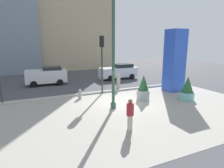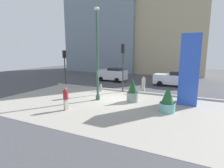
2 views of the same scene
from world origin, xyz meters
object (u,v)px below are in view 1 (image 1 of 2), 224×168
at_px(fire_hydrant, 80,94).
at_px(art_pillar_blue, 175,61).
at_px(traffic_light_far_side, 102,55).
at_px(pedestrian_by_curb, 130,113).
at_px(potted_plant_near_left, 187,90).
at_px(car_curb_east, 47,75).
at_px(lamp_post, 113,52).
at_px(potted_plant_mid_plaza, 143,89).
at_px(car_passing_lane, 119,71).
at_px(pedestrian_on_sidewalk, 118,80).

bearing_deg(fire_hydrant, art_pillar_blue, -6.21).
bearing_deg(art_pillar_blue, traffic_light_far_side, 164.89).
distance_m(traffic_light_far_side, pedestrian_by_curb, 7.67).
bearing_deg(potted_plant_near_left, pedestrian_by_curb, -157.40).
distance_m(traffic_light_far_side, car_curb_east, 7.26).
height_order(car_curb_east, pedestrian_by_curb, car_curb_east).
bearing_deg(art_pillar_blue, potted_plant_near_left, -111.85).
bearing_deg(lamp_post, potted_plant_near_left, -6.23).
height_order(potted_plant_mid_plaza, traffic_light_far_side, traffic_light_far_side).
distance_m(art_pillar_blue, traffic_light_far_side, 6.49).
bearing_deg(fire_hydrant, potted_plant_near_left, -26.87).
distance_m(potted_plant_mid_plaza, car_passing_lane, 8.85).
xyz_separation_m(fire_hydrant, car_curb_east, (-1.76, 6.44, 0.59)).
xyz_separation_m(car_passing_lane, pedestrian_on_sidewalk, (-2.37, -4.73, -0.01)).
bearing_deg(potted_plant_near_left, car_passing_lane, 94.71).
relative_size(art_pillar_blue, pedestrian_by_curb, 3.32).
bearing_deg(car_curb_east, lamp_post, -71.39).
distance_m(lamp_post, pedestrian_by_curb, 4.40).
xyz_separation_m(fire_hydrant, pedestrian_on_sidewalk, (4.10, 1.56, 0.52)).
bearing_deg(car_passing_lane, pedestrian_on_sidewalk, -116.63).
bearing_deg(fire_hydrant, pedestrian_by_curb, -82.85).
bearing_deg(potted_plant_near_left, pedestrian_on_sidewalk, 121.32).
relative_size(fire_hydrant, car_curb_east, 0.18).
distance_m(fire_hydrant, car_passing_lane, 9.04).
height_order(lamp_post, car_curb_east, lamp_post).
height_order(art_pillar_blue, car_curb_east, art_pillar_blue).
distance_m(lamp_post, pedestrian_on_sidewalk, 6.02).
relative_size(lamp_post, potted_plant_near_left, 4.17).
distance_m(art_pillar_blue, potted_plant_mid_plaza, 4.72).
relative_size(art_pillar_blue, fire_hydrant, 7.21).
distance_m(art_pillar_blue, car_curb_east, 12.67).
height_order(car_curb_east, pedestrian_on_sidewalk, car_curb_east).
bearing_deg(potted_plant_mid_plaza, car_curb_east, 124.70).
xyz_separation_m(traffic_light_far_side, car_passing_lane, (4.31, 5.52, -2.35)).
height_order(traffic_light_far_side, car_passing_lane, traffic_light_far_side).
bearing_deg(car_curb_east, pedestrian_on_sidewalk, -39.85).
xyz_separation_m(fire_hydrant, traffic_light_far_side, (2.17, 0.77, 2.88)).
bearing_deg(pedestrian_by_curb, potted_plant_near_left, 22.60).
bearing_deg(potted_plant_mid_plaza, potted_plant_near_left, -25.04).
xyz_separation_m(car_curb_east, pedestrian_on_sidewalk, (5.86, -4.89, -0.07)).
xyz_separation_m(potted_plant_mid_plaza, fire_hydrant, (-4.29, 2.29, -0.48)).
bearing_deg(pedestrian_on_sidewalk, traffic_light_far_side, -157.96).
relative_size(potted_plant_mid_plaza, pedestrian_by_curb, 1.18).
xyz_separation_m(art_pillar_blue, fire_hydrant, (-8.41, 0.92, -2.33)).
bearing_deg(lamp_post, pedestrian_by_curb, -100.85).
bearing_deg(pedestrian_on_sidewalk, potted_plant_near_left, -58.68).
height_order(potted_plant_mid_plaza, car_curb_east, potted_plant_mid_plaza).
xyz_separation_m(lamp_post, fire_hydrant, (-1.44, 3.06, -3.32)).
height_order(pedestrian_on_sidewalk, pedestrian_by_curb, pedestrian_by_curb).
bearing_deg(pedestrian_on_sidewalk, art_pillar_blue, -29.81).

